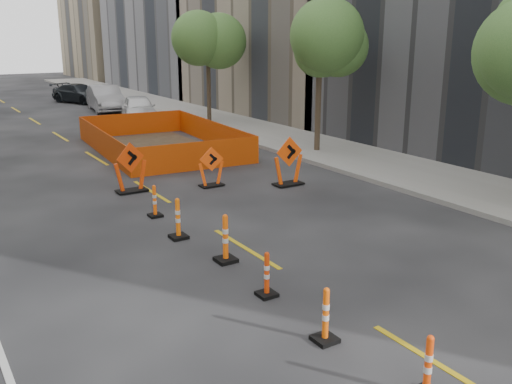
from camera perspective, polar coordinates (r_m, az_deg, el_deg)
ground_plane at (r=10.92m, az=10.05°, el=-12.07°), size 140.00×140.00×0.00m
sidewalk_right at (r=25.15m, az=7.18°, el=4.20°), size 4.00×90.00×0.15m
bld_right_c at (r=38.92m, az=5.69°, el=18.53°), size 12.00×16.00×14.00m
bld_right_e at (r=69.85m, az=-12.85°, el=17.79°), size 12.00×14.00×16.00m
tree_r_b at (r=24.28m, az=6.41°, el=14.40°), size 2.80×2.80×5.95m
tree_r_c at (r=32.72m, az=-4.85°, el=14.76°), size 2.80×2.80×5.95m
channelizer_1 at (r=8.76m, az=16.82°, el=-16.37°), size 0.39×0.39×0.99m
channelizer_2 at (r=9.80m, az=6.98°, el=-12.09°), size 0.39×0.39×0.99m
channelizer_3 at (r=11.29m, az=1.09°, el=-8.22°), size 0.37×0.37×0.93m
channelizer_4 at (r=12.90m, az=-3.07°, el=-4.64°), size 0.45×0.45×1.13m
channelizer_5 at (r=14.46m, az=-7.81°, el=-2.63°), size 0.42×0.42×1.06m
channelizer_6 at (r=16.27m, az=-10.10°, el=-0.89°), size 0.36×0.36×0.92m
chevron_sign_left at (r=18.86m, az=-12.44°, el=2.42°), size 1.21×0.86×1.65m
chevron_sign_center at (r=19.20m, az=-4.50°, el=2.53°), size 1.00×0.73×1.36m
chevron_sign_right at (r=19.28m, az=3.27°, el=3.10°), size 1.14×0.70×1.68m
safety_fence at (r=25.59m, az=-9.56°, el=5.38°), size 5.77×9.10×1.09m
parked_car_near at (r=34.27m, az=-11.64°, el=8.21°), size 2.76×4.70×1.50m
parked_car_mid at (r=39.19m, az=-14.82°, el=9.05°), size 2.42×5.25×1.67m
parked_car_far at (r=44.40m, az=-17.24°, el=9.40°), size 3.65×5.08×1.37m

